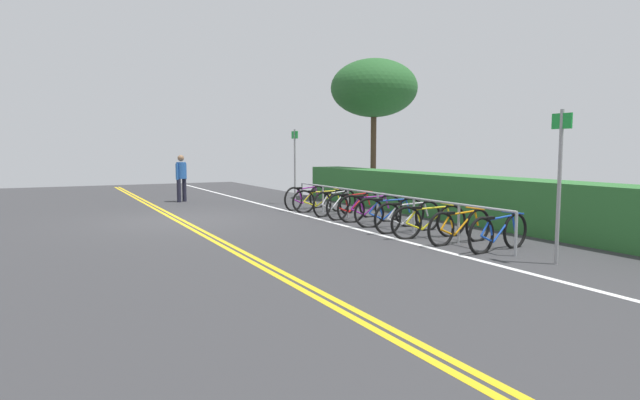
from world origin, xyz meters
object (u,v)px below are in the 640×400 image
object	(u,v)px
bicycle_7	(429,221)
bicycle_6	(408,217)
bicycle_2	(335,203)
bicycle_5	(389,212)
sign_post_far	(560,173)
bicycle_9	(499,233)
bicycle_1	(322,201)
bicycle_8	(460,227)
bicycle_0	(306,198)
bike_rack	(378,200)
sign_post_near	(295,160)
bicycle_3	(354,206)
pedestrian	(181,175)
bicycle_4	(370,208)
tree_near_left	(374,89)

from	to	relation	value
bicycle_7	bicycle_6	bearing A→B (deg)	174.92
bicycle_2	bicycle_6	xyz separation A→B (m)	(3.33, -0.01, -0.00)
bicycle_5	sign_post_far	distance (m)	4.68
bicycle_2	bicycle_9	world-z (taller)	bicycle_2
bicycle_9	bicycle_1	bearing A→B (deg)	-179.06
bicycle_8	bicycle_7	bearing A→B (deg)	-173.01
bicycle_7	sign_post_far	world-z (taller)	sign_post_far
bicycle_6	bicycle_8	bearing A→B (deg)	0.96
bicycle_2	bicycle_0	bearing A→B (deg)	-177.50
bike_rack	bicycle_7	xyz separation A→B (m)	(2.09, -0.12, -0.25)
bicycle_6	sign_post_near	world-z (taller)	sign_post_near
bicycle_3	pedestrian	world-z (taller)	pedestrian
bicycle_0	bicycle_1	xyz separation A→B (m)	(0.85, 0.10, -0.03)
bicycle_1	pedestrian	bearing A→B (deg)	-148.84
bicycle_3	bicycle_6	size ratio (longest dim) A/B	1.00
bicycle_3	sign_post_near	world-z (taller)	sign_post_near
bicycle_1	bicycle_3	xyz separation A→B (m)	(1.70, 0.06, 0.02)
bicycle_5	bicycle_6	distance (m)	0.81
bicycle_4	bicycle_1	bearing A→B (deg)	-177.88
bicycle_5	bicycle_6	size ratio (longest dim) A/B	0.91
bicycle_7	pedestrian	bearing A→B (deg)	-163.99
bike_rack	pedestrian	distance (m)	8.27
bicycle_5	sign_post_far	world-z (taller)	sign_post_far
bicycle_4	bicycle_8	distance (m)	3.37
pedestrian	bicycle_6	bearing A→B (deg)	17.78
bicycle_2	tree_near_left	bearing A→B (deg)	135.61
sign_post_near	bicycle_2	bearing A→B (deg)	-4.15
bicycle_8	bicycle_6	bearing A→B (deg)	-179.04
bicycle_7	bike_rack	bearing A→B (deg)	176.84
pedestrian	sign_post_near	world-z (taller)	sign_post_near
bicycle_3	bicycle_5	size ratio (longest dim) A/B	1.10
bicycle_2	sign_post_far	distance (m)	7.16
bicycle_5	bicycle_1	bearing A→B (deg)	-179.49
bicycle_1	bicycle_5	bearing A→B (deg)	0.51
bike_rack	bicycle_9	xyz separation A→B (m)	(3.78, 0.10, -0.26)
bicycle_6	bicycle_1	bearing A→B (deg)	179.58
sign_post_far	bicycle_5	bearing A→B (deg)	-179.33
bicycle_5	bicycle_6	xyz separation A→B (m)	(0.81, -0.06, -0.01)
sign_post_far	bicycle_2	bearing A→B (deg)	-179.12
bicycle_3	bicycle_5	bearing A→B (deg)	-1.08
sign_post_near	bicycle_7	bearing A→B (deg)	-2.41
bicycle_8	bicycle_9	bearing A→B (deg)	7.40
bicycle_9	tree_near_left	bearing A→B (deg)	160.15
sign_post_far	tree_near_left	xyz separation A→B (m)	(-10.70, 3.44, 2.51)
bike_rack	bicycle_9	world-z (taller)	bike_rack
bicycle_7	sign_post_far	distance (m)	3.14
bicycle_8	sign_post_near	size ratio (longest dim) A/B	0.68
bicycle_1	tree_near_left	bearing A→B (deg)	128.23
bike_rack	bicycle_0	xyz separation A→B (m)	(-3.75, -0.11, -0.24)
bicycle_8	bike_rack	bearing A→B (deg)	179.67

